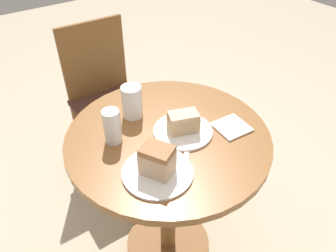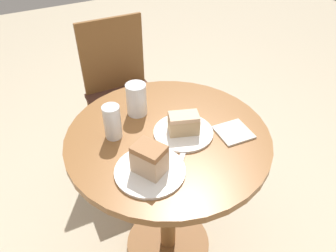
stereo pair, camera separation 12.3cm
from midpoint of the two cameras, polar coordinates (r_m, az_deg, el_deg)
ground_plane at (r=1.84m, az=-2.03°, el=-19.93°), size 8.00×8.00×0.00m
table at (r=1.38m, az=-2.56°, el=-7.63°), size 0.79×0.79×0.76m
chair at (r=1.97m, az=-12.16°, el=4.43°), size 0.41×0.43×0.91m
plate_near at (r=1.26m, az=-0.17°, el=-0.99°), size 0.23×0.23×0.01m
plate_far at (r=1.10m, az=-5.04°, el=-8.17°), size 0.24×0.24×0.01m
cake_slice_near at (r=1.23m, az=-0.17°, el=0.59°), size 0.13×0.10×0.08m
cake_slice_far at (r=1.06m, az=-5.21°, el=-6.09°), size 0.12×0.13×0.10m
glass_lemonade at (r=1.21m, az=-12.54°, el=-0.41°), size 0.06×0.06×0.14m
glass_water at (r=1.33m, az=-8.91°, el=3.78°), size 0.08×0.08×0.14m
napkin_stack at (r=1.29m, az=8.36°, el=-0.27°), size 0.13×0.13×0.01m
fork at (r=1.15m, az=0.11°, el=-5.59°), size 0.14×0.14×0.00m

